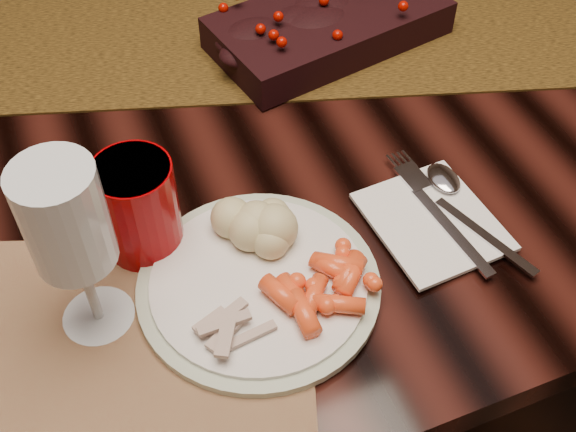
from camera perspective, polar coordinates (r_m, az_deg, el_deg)
name	(u,v)px	position (r m, az deg, el deg)	size (l,w,h in m)	color
floor	(248,381)	(1.54, -3.19, -12.86)	(5.00, 5.00, 0.00)	black
dining_table	(239,272)	(1.22, -3.93, -4.44)	(1.80, 1.00, 0.75)	black
table_runner	(222,24)	(1.09, -5.25, 14.88)	(1.77, 0.36, 0.00)	#4A2104
centerpiece	(329,20)	(1.03, 3.25, 15.18)	(0.32, 0.16, 0.06)	black
placemat_main	(64,382)	(0.71, -17.28, -12.39)	(0.46, 0.34, 0.00)	#926953
dinner_plate	(259,284)	(0.73, -2.34, -5.38)	(0.25, 0.25, 0.01)	white
baby_carrots	(318,292)	(0.70, 2.42, -6.02)	(0.10, 0.08, 0.02)	#FB4C1E
mashed_potatoes	(260,221)	(0.74, -2.24, -0.38)	(0.09, 0.08, 0.05)	tan
turkey_shreds	(230,326)	(0.68, -4.59, -8.67)	(0.07, 0.06, 0.02)	#C0A49A
napkin	(432,221)	(0.80, 11.33, -0.41)	(0.13, 0.15, 0.01)	white
fork	(442,217)	(0.80, 12.05, -0.05)	(0.03, 0.17, 0.00)	silver
spoon	(471,217)	(0.81, 14.29, -0.11)	(0.03, 0.17, 0.00)	silver
red_cup	(139,208)	(0.74, -11.71, 0.66)	(0.08, 0.08, 0.11)	#870002
wine_glass	(77,254)	(0.66, -16.32, -2.90)	(0.07, 0.07, 0.20)	#B5BCC1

